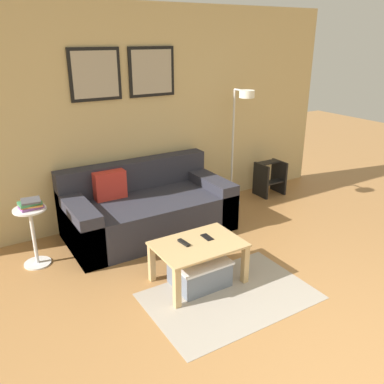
{
  "coord_description": "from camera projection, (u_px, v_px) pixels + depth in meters",
  "views": [
    {
      "loc": [
        -2.06,
        -0.84,
        2.18
      ],
      "look_at": [
        -0.25,
        2.11,
        0.85
      ],
      "focal_mm": 38.0,
      "sensor_mm": 36.0,
      "label": 1
    }
  ],
  "objects": [
    {
      "name": "wall_back",
      "position": [
        142.0,
        115.0,
        4.91
      ],
      "size": [
        5.6,
        0.09,
        2.55
      ],
      "color": "tan",
      "rests_on": "ground_plane"
    },
    {
      "name": "area_rug",
      "position": [
        230.0,
        296.0,
        3.64
      ],
      "size": [
        1.48,
        0.97,
        0.01
      ],
      "primitive_type": "cube",
      "color": "#A39989",
      "rests_on": "ground_plane"
    },
    {
      "name": "couch",
      "position": [
        147.0,
        209.0,
        4.76
      ],
      "size": [
        1.89,
        0.97,
        0.79
      ],
      "color": "#2D2D38",
      "rests_on": "ground_plane"
    },
    {
      "name": "coffee_table",
      "position": [
        198.0,
        251.0,
        3.76
      ],
      "size": [
        0.81,
        0.56,
        0.4
      ],
      "color": "tan",
      "rests_on": "ground_plane"
    },
    {
      "name": "storage_bin",
      "position": [
        200.0,
        272.0,
        3.78
      ],
      "size": [
        0.51,
        0.41,
        0.26
      ],
      "color": "slate",
      "rests_on": "ground_plane"
    },
    {
      "name": "floor_lamp",
      "position": [
        240.0,
        132.0,
        5.21
      ],
      "size": [
        0.26,
        0.47,
        1.57
      ],
      "color": "silver",
      "rests_on": "ground_plane"
    },
    {
      "name": "side_table",
      "position": [
        33.0,
        232.0,
        4.03
      ],
      "size": [
        0.32,
        0.32,
        0.62
      ],
      "color": "white",
      "rests_on": "ground_plane"
    },
    {
      "name": "book_stack",
      "position": [
        31.0,
        204.0,
        3.94
      ],
      "size": [
        0.23,
        0.19,
        0.09
      ],
      "color": "#8C4C93",
      "rests_on": "side_table"
    },
    {
      "name": "remote_control",
      "position": [
        184.0,
        243.0,
        3.72
      ],
      "size": [
        0.05,
        0.15,
        0.02
      ],
      "primitive_type": "cube",
      "rotation": [
        0.0,
        0.0,
        0.1
      ],
      "color": "black",
      "rests_on": "coffee_table"
    },
    {
      "name": "cell_phone",
      "position": [
        207.0,
        237.0,
        3.84
      ],
      "size": [
        0.07,
        0.14,
        0.01
      ],
      "primitive_type": "cube",
      "rotation": [
        0.0,
        0.0,
        -0.02
      ],
      "color": "black",
      "rests_on": "coffee_table"
    },
    {
      "name": "step_stool",
      "position": [
        270.0,
        177.0,
        5.91
      ],
      "size": [
        0.38,
        0.31,
        0.48
      ],
      "color": "black",
      "rests_on": "ground_plane"
    }
  ]
}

